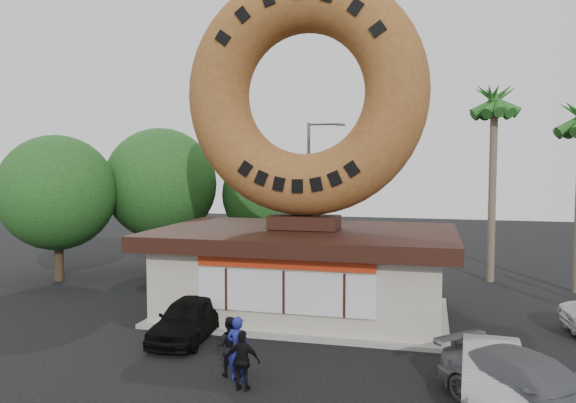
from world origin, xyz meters
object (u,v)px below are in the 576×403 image
(street_lamp, at_px, (311,186))
(car_grey, at_px, (532,387))
(car_silver, at_px, (491,370))
(giant_donut, at_px, (305,94))
(donut_shop, at_px, (304,269))
(car_black, at_px, (188,318))
(person_left, at_px, (238,349))
(person_center, at_px, (230,346))
(person_right, at_px, (243,361))

(street_lamp, distance_m, car_grey, 19.62)
(street_lamp, relative_size, car_silver, 2.01)
(giant_donut, height_order, car_silver, giant_donut)
(donut_shop, xyz_separation_m, car_black, (-3.06, -3.84, -1.08))
(street_lamp, height_order, person_left, street_lamp)
(car_grey, bearing_deg, donut_shop, 90.04)
(person_left, height_order, car_silver, person_left)
(giant_donut, distance_m, street_lamp, 10.88)
(donut_shop, height_order, person_center, donut_shop)
(donut_shop, height_order, person_right, donut_shop)
(donut_shop, height_order, person_left, donut_shop)
(person_right, relative_size, car_silver, 0.39)
(car_black, relative_size, car_silver, 1.01)
(person_center, height_order, person_right, person_center)
(person_left, bearing_deg, car_black, -40.93)
(donut_shop, bearing_deg, giant_donut, 90.00)
(car_black, distance_m, car_grey, 10.52)
(giant_donut, height_order, person_left, giant_donut)
(donut_shop, distance_m, car_black, 5.03)
(donut_shop, xyz_separation_m, person_right, (0.05, -7.37, -1.00))
(donut_shop, bearing_deg, person_center, -95.43)
(giant_donut, xyz_separation_m, car_silver, (6.15, -6.21, -7.70))
(car_silver, bearing_deg, car_black, 169.31)
(car_black, bearing_deg, person_left, -49.39)
(donut_shop, xyz_separation_m, car_silver, (6.15, -6.19, -1.11))
(person_center, height_order, car_grey, person_center)
(car_grey, bearing_deg, car_black, 117.64)
(person_left, xyz_separation_m, car_grey, (7.22, -0.29, -0.19))
(car_black, relative_size, car_grey, 0.85)
(street_lamp, xyz_separation_m, person_center, (1.24, -16.53, -3.66))
(street_lamp, relative_size, car_black, 1.99)
(person_left, bearing_deg, person_center, -35.77)
(person_right, bearing_deg, car_grey, -178.05)
(person_left, xyz_separation_m, car_black, (-2.78, 2.97, -0.19))
(street_lamp, distance_m, person_right, 17.88)
(giant_donut, bearing_deg, car_black, -128.39)
(donut_shop, bearing_deg, person_left, -92.35)
(donut_shop, xyz_separation_m, giant_donut, (0.00, 0.02, 6.59))
(car_black, height_order, car_silver, car_black)
(donut_shop, relative_size, car_silver, 2.81)
(giant_donut, bearing_deg, person_left, -92.34)
(donut_shop, distance_m, car_grey, 9.99)
(person_left, relative_size, car_black, 0.43)
(street_lamp, xyz_separation_m, car_grey, (8.80, -17.12, -3.80))
(car_silver, xyz_separation_m, car_grey, (0.79, -0.91, 0.03))
(donut_shop, relative_size, giant_donut, 1.23)
(car_black, bearing_deg, donut_shop, 49.03)
(person_left, bearing_deg, giant_donut, -86.35)
(person_center, bearing_deg, street_lamp, -91.36)
(person_left, xyz_separation_m, person_center, (-0.34, 0.30, -0.05))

